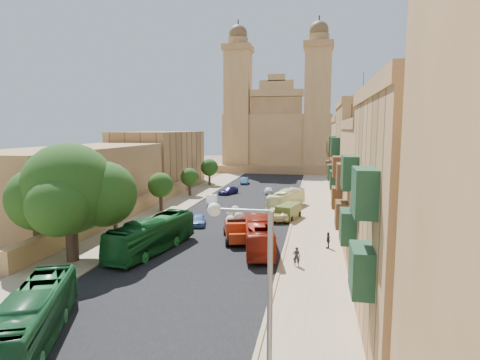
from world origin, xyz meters
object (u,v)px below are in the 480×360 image
at_px(car_blue_a, 199,220).
at_px(car_white_a, 212,200).
at_px(car_cream, 275,213).
at_px(streetlamp, 255,297).
at_px(bus_green_south, 33,317).
at_px(car_dkblue, 228,191).
at_px(pedestrian_a, 297,257).
at_px(church, 279,133).
at_px(car_blue_b, 244,181).
at_px(red_truck, 236,226).
at_px(bus_green_north, 152,235).
at_px(street_tree_c, 190,177).
at_px(ficus_tree, 70,192).
at_px(street_tree_d, 209,168).
at_px(street_tree_a, 115,207).
at_px(car_white_b, 268,190).
at_px(olive_pickup, 288,212).
at_px(pedestrian_c, 328,240).
at_px(bus_red_east, 259,234).
at_px(street_tree_b, 161,185).
at_px(bus_cream_east, 287,199).

bearing_deg(car_blue_a, car_white_a, 84.03).
bearing_deg(car_white_a, car_cream, -53.76).
height_order(streetlamp, bus_green_south, streetlamp).
relative_size(car_white_a, car_cream, 0.81).
relative_size(car_dkblue, pedestrian_a, 2.66).
bearing_deg(bus_green_south, car_dkblue, 69.03).
xyz_separation_m(church, car_blue_b, (-3.89, -27.62, -8.89)).
bearing_deg(red_truck, car_cream, 73.68).
bearing_deg(bus_green_north, church, 97.22).
height_order(street_tree_c, car_cream, street_tree_c).
distance_m(ficus_tree, car_white_a, 25.98).
bearing_deg(street_tree_d, car_blue_b, 26.09).
bearing_deg(street_tree_a, pedestrian_a, -18.17).
xyz_separation_m(car_dkblue, car_blue_b, (0.42, 12.47, 0.04)).
bearing_deg(street_tree_d, church, 71.91).
bearing_deg(street_tree_c, bus_green_north, -78.42).
relative_size(car_blue_a, car_white_b, 1.05).
height_order(streetlamp, car_blue_b, streetlamp).
bearing_deg(bus_green_south, car_white_a, 69.60).
height_order(car_dkblue, car_blue_b, car_blue_b).
relative_size(olive_pickup, pedestrian_c, 3.04).
height_order(bus_green_south, car_blue_b, bus_green_south).
bearing_deg(car_dkblue, street_tree_a, -77.16).
relative_size(street_tree_d, bus_red_east, 0.51).
distance_m(bus_green_south, car_cream, 30.71).
height_order(street_tree_a, bus_green_north, street_tree_a).
height_order(street_tree_d, olive_pickup, street_tree_d).
distance_m(street_tree_b, car_white_b, 20.29).
bearing_deg(car_blue_a, street_tree_a, -156.68).
xyz_separation_m(street_tree_d, car_white_b, (12.01, -7.88, -2.75)).
height_order(street_tree_d, bus_green_north, street_tree_d).
distance_m(street_tree_b, car_blue_a, 10.06).
bearing_deg(car_blue_a, bus_green_south, -106.31).
bearing_deg(car_white_a, street_tree_a, -124.09).
height_order(ficus_tree, car_white_b, ficus_tree).
xyz_separation_m(bus_green_south, car_cream, (9.02, 29.35, -0.60)).
bearing_deg(street_tree_d, bus_green_north, -81.79).
xyz_separation_m(street_tree_c, bus_green_north, (5.86, -28.57, -1.46)).
height_order(streetlamp, car_blue_a, streetlamp).
distance_m(bus_green_north, car_blue_a, 10.02).
height_order(olive_pickup, car_blue_b, olive_pickup).
bearing_deg(pedestrian_a, car_cream, -79.32).
bearing_deg(car_blue_b, street_tree_b, -108.05).
bearing_deg(streetlamp, car_blue_b, 100.44).
bearing_deg(red_truck, street_tree_d, 108.86).
xyz_separation_m(ficus_tree, bus_red_east, (14.16, 5.77, -4.27)).
xyz_separation_m(olive_pickup, car_blue_b, (-10.39, 28.63, -0.22)).
relative_size(olive_pickup, car_blue_a, 1.27).
xyz_separation_m(car_white_a, car_white_b, (6.62, 11.05, -0.12)).
distance_m(bus_cream_east, car_white_a, 10.45).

